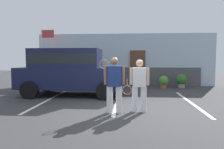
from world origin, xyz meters
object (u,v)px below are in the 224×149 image
Objects in this scene: parked_suv at (71,70)px; flag_pole at (45,47)px; potted_plant_by_porch at (164,81)px; tennis_player_man at (114,84)px; potted_plant_secondary at (181,80)px; tennis_player_woman at (139,85)px.

parked_suv is 4.02m from flag_pole.
parked_suv reaches higher than potted_plant_by_porch.
tennis_player_man is 5.84m from potted_plant_by_porch.
tennis_player_man is at bearing -52.95° from parked_suv.
tennis_player_man is at bearing -120.95° from potted_plant_secondary.
parked_suv reaches higher than tennis_player_man.
potted_plant_by_porch is 0.21× the size of flag_pole.
flag_pole reaches higher than tennis_player_man.
parked_suv reaches higher than tennis_player_woman.
tennis_player_woman is 5.40m from potted_plant_by_porch.
flag_pole is (-4.53, 5.87, 1.42)m from tennis_player_man.
tennis_player_woman is at bearing -42.45° from parked_suv.
tennis_player_man is 2.19× the size of potted_plant_secondary.
parked_suv is 3.93m from tennis_player_woman.
potted_plant_by_porch is (2.33, 5.34, -0.49)m from tennis_player_man.
parked_suv is 2.75× the size of tennis_player_man.
parked_suv is 1.38× the size of flag_pole.
parked_suv is at bearing -150.79° from potted_plant_by_porch.
parked_suv is 6.67× the size of potted_plant_by_porch.
parked_suv reaches higher than potted_plant_secondary.
flag_pole is at bearing -44.46° from tennis_player_woman.
potted_plant_by_porch is at bearing 29.37° from parked_suv.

